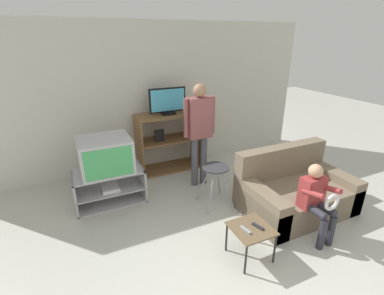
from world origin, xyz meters
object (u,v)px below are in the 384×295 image
Objects in this scene: television_main at (105,155)px; person_standing_adult at (199,126)px; media_shelf at (169,141)px; remote_control_white at (245,230)px; folding_stool at (215,173)px; remote_control_black at (258,226)px; tv_stand at (110,186)px; person_seated_child at (317,197)px; television_flat at (168,102)px; snack_table at (251,231)px; couch at (294,191)px.

person_standing_adult reaches higher than television_main.
media_shelf is 2.54m from remote_control_white.
remote_control_black is at bearing -94.78° from folding_stool.
person_standing_adult is at bearing -72.36° from media_shelf.
folding_stool is (1.40, -0.73, 0.27)m from tv_stand.
television_main is at bearing 176.19° from person_standing_adult.
remote_control_white is 1.90m from person_standing_adult.
television_flat is at bearing 110.27° from person_seated_child.
television_main is 1.47m from television_flat.
snack_table is (0.02, -2.51, -0.94)m from television_flat.
folding_stool reaches higher than remote_control_black.
folding_stool is (0.19, -1.40, -0.77)m from television_flat.
television_main is 2.76m from couch.
television_main reaches higher than tv_stand.
person_standing_adult is at bearing 69.13° from remote_control_black.
snack_table is at bearing -56.19° from tv_stand.
media_shelf is at bearing 97.47° from folding_stool.
person_standing_adult is at bearing -3.81° from television_main.
media_shelf is 0.94m from person_standing_adult.
couch is 0.67m from person_seated_child.
person_seated_child is at bearing -12.46° from remote_control_white.
tv_stand is 6.99× the size of remote_control_white.
tv_stand is 2.18m from remote_control_white.
remote_control_black is 1.00× the size of remote_control_white.
television_flat reaches higher than remote_control_white.
television_flat reaches higher than folding_stool.
person_standing_adult reaches higher than person_seated_child.
person_seated_child reaches higher than snack_table.
remote_control_black is at bearing -87.89° from television_flat.
television_flat is 2.67m from remote_control_white.
folding_stool is 0.37× the size of person_standing_adult.
remote_control_white is 0.09× the size of person_standing_adult.
tv_stand is 1.54× the size of television_flat.
couch is at bearing -28.97° from television_main.
remote_control_black is (1.30, -1.87, -0.35)m from television_main.
television_flat is 4.55× the size of remote_control_black.
folding_stool is 0.41× the size of couch.
media_shelf is 0.68× the size of person_standing_adult.
media_shelf reaches higher than snack_table.
media_shelf is 1.20× the size of person_seated_child.
person_standing_adult is (0.15, 1.77, 0.62)m from remote_control_black.
person_standing_adult reaches higher than television_flat.
remote_control_black reaches higher than snack_table.
remote_control_white is at bearing -155.97° from couch.
folding_stool is 1.13m from snack_table.
person_standing_adult reaches higher than snack_table.
couch is (1.14, 0.54, -0.07)m from snack_table.
tv_stand is 0.88× the size of media_shelf.
tv_stand is 1.40× the size of television_main.
remote_control_white is 0.15× the size of person_seated_child.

